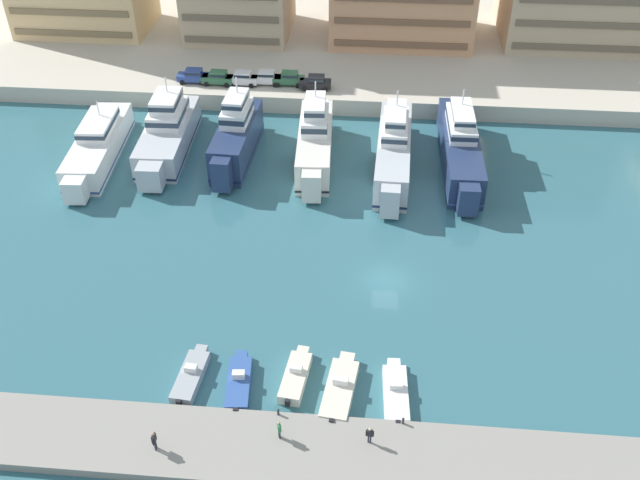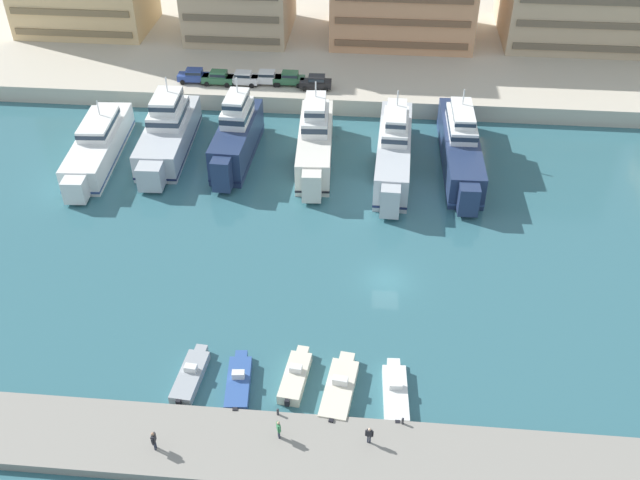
% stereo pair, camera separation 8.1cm
% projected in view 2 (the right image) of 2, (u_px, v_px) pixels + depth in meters
% --- Properties ---
extents(ground_plane, '(400.00, 400.00, 0.00)m').
position_uv_depth(ground_plane, '(387.00, 280.00, 66.08)').
color(ground_plane, '#336670').
extents(quay_promenade, '(180.00, 70.00, 2.21)m').
position_uv_depth(quay_promenade, '(393.00, 12.00, 118.08)').
color(quay_promenade, beige).
rests_on(quay_promenade, ground).
extents(pier_dock, '(120.00, 6.21, 0.77)m').
position_uv_depth(pier_dock, '(382.00, 458.00, 50.28)').
color(pier_dock, gray).
rests_on(pier_dock, ground).
extents(yacht_white_far_left, '(5.28, 19.42, 6.17)m').
position_uv_depth(yacht_white_far_left, '(98.00, 145.00, 82.21)').
color(yacht_white_far_left, white).
rests_on(yacht_white_far_left, ground).
extents(yacht_silver_left, '(5.43, 18.64, 8.22)m').
position_uv_depth(yacht_silver_left, '(168.00, 132.00, 83.56)').
color(yacht_silver_left, silver).
rests_on(yacht_silver_left, ground).
extents(yacht_navy_mid_left, '(4.19, 16.03, 9.15)m').
position_uv_depth(yacht_navy_mid_left, '(236.00, 136.00, 81.83)').
color(yacht_navy_mid_left, navy).
rests_on(yacht_navy_mid_left, ground).
extents(yacht_ivory_center_left, '(4.58, 18.28, 8.81)m').
position_uv_depth(yacht_ivory_center_left, '(315.00, 141.00, 81.45)').
color(yacht_ivory_center_left, silver).
rests_on(yacht_ivory_center_left, ground).
extents(yacht_silver_center, '(4.17, 20.57, 8.45)m').
position_uv_depth(yacht_silver_center, '(394.00, 149.00, 80.08)').
color(yacht_silver_center, silver).
rests_on(yacht_silver_center, ground).
extents(yacht_navy_center_right, '(4.21, 21.37, 8.10)m').
position_uv_depth(yacht_navy_center_right, '(460.00, 146.00, 80.82)').
color(yacht_navy_center_right, navy).
rests_on(yacht_navy_center_right, ground).
extents(motorboat_grey_far_left, '(2.18, 6.20, 1.29)m').
position_uv_depth(motorboat_grey_far_left, '(191.00, 375.00, 56.33)').
color(motorboat_grey_far_left, '#9EA3A8').
rests_on(motorboat_grey_far_left, ground).
extents(motorboat_blue_left, '(2.27, 6.24, 1.38)m').
position_uv_depth(motorboat_blue_left, '(239.00, 382.00, 55.75)').
color(motorboat_blue_left, '#33569E').
rests_on(motorboat_blue_left, ground).
extents(motorboat_cream_mid_left, '(2.27, 6.00, 1.43)m').
position_uv_depth(motorboat_cream_mid_left, '(295.00, 376.00, 56.18)').
color(motorboat_cream_mid_left, beige).
rests_on(motorboat_cream_mid_left, ground).
extents(motorboat_cream_center_left, '(2.84, 7.19, 1.48)m').
position_uv_depth(motorboat_cream_center_left, '(340.00, 389.00, 55.16)').
color(motorboat_cream_center_left, beige).
rests_on(motorboat_cream_center_left, ground).
extents(motorboat_white_center, '(2.15, 6.58, 1.19)m').
position_uv_depth(motorboat_white_center, '(395.00, 392.00, 55.01)').
color(motorboat_white_center, white).
rests_on(motorboat_white_center, ground).
extents(car_blue_far_left, '(4.14, 2.01, 1.80)m').
position_uv_depth(car_blue_far_left, '(194.00, 75.00, 93.88)').
color(car_blue_far_left, '#28428E').
rests_on(car_blue_far_left, quay_promenade).
extents(car_green_left, '(4.14, 2.00, 1.80)m').
position_uv_depth(car_green_left, '(218.00, 77.00, 93.41)').
color(car_green_left, '#2D6642').
rests_on(car_green_left, quay_promenade).
extents(car_white_mid_left, '(4.13, 1.97, 1.80)m').
position_uv_depth(car_white_mid_left, '(243.00, 78.00, 93.26)').
color(car_white_mid_left, white).
rests_on(car_white_mid_left, quay_promenade).
extents(car_white_center_left, '(4.14, 2.00, 1.80)m').
position_uv_depth(car_white_center_left, '(266.00, 77.00, 93.41)').
color(car_white_center_left, white).
rests_on(car_white_center_left, quay_promenade).
extents(car_green_center, '(4.10, 1.93, 1.80)m').
position_uv_depth(car_green_center, '(289.00, 78.00, 93.21)').
color(car_green_center, '#2D6642').
rests_on(car_green_center, quay_promenade).
extents(car_black_center_right, '(4.15, 2.01, 1.80)m').
position_uv_depth(car_black_center_right, '(316.00, 82.00, 92.31)').
color(car_black_center_right, black).
rests_on(car_black_center_right, quay_promenade).
extents(pedestrian_near_edge, '(0.60, 0.25, 1.56)m').
position_uv_depth(pedestrian_near_edge, '(369.00, 434.00, 50.33)').
color(pedestrian_near_edge, '#282D3D').
rests_on(pedestrian_near_edge, pier_dock).
extents(pedestrian_mid_deck, '(0.39, 0.63, 1.72)m').
position_uv_depth(pedestrian_mid_deck, '(279.00, 428.00, 50.62)').
color(pedestrian_mid_deck, '#282D3D').
rests_on(pedestrian_mid_deck, pier_dock).
extents(pedestrian_far_side, '(0.24, 0.68, 1.77)m').
position_uv_depth(pedestrian_far_side, '(154.00, 439.00, 49.83)').
color(pedestrian_far_side, '#282D3D').
rests_on(pedestrian_far_side, pier_dock).
extents(bollard_west, '(0.20, 0.20, 0.61)m').
position_uv_depth(bollard_west, '(278.00, 412.00, 52.66)').
color(bollard_west, '#2D2D33').
rests_on(bollard_west, pier_dock).
extents(bollard_west_mid, '(0.20, 0.20, 0.61)m').
position_uv_depth(bollard_west_mid, '(403.00, 421.00, 52.00)').
color(bollard_west_mid, '#2D2D33').
rests_on(bollard_west_mid, pier_dock).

